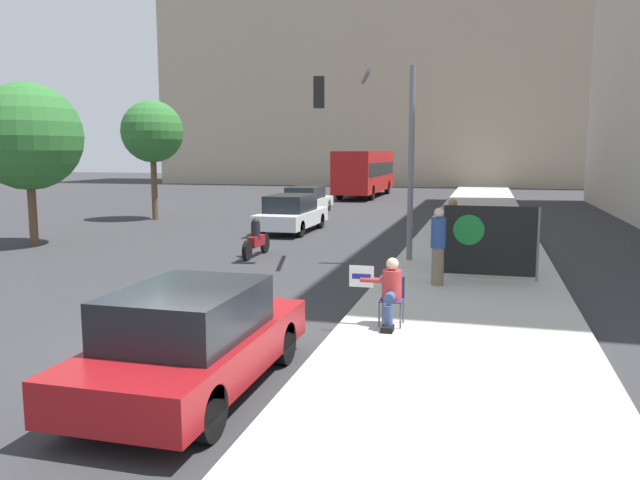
{
  "coord_description": "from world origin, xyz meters",
  "views": [
    {
      "loc": [
        4.62,
        -8.95,
        3.15
      ],
      "look_at": [
        0.74,
        5.53,
        1.05
      ],
      "focal_mm": 35.0,
      "sensor_mm": 36.0,
      "label": 1
    }
  ],
  "objects": [
    {
      "name": "parked_car_curbside",
      "position": [
        0.95,
        -1.73,
        0.72
      ],
      "size": [
        1.81,
        4.23,
        1.44
      ],
      "color": "maroon",
      "rests_on": "ground_plane"
    },
    {
      "name": "building_backdrop_far",
      "position": [
        -2.0,
        55.42,
        14.27
      ],
      "size": [
        52.0,
        12.0,
        28.54
      ],
      "color": "tan",
      "rests_on": "ground_plane"
    },
    {
      "name": "protest_banner",
      "position": [
        4.7,
        6.24,
        1.08
      ],
      "size": [
        2.26,
        0.06,
        1.76
      ],
      "color": "slate",
      "rests_on": "sidewalk_curb"
    },
    {
      "name": "car_on_road_nearest",
      "position": [
        -2.91,
        14.73,
        0.74
      ],
      "size": [
        1.78,
        4.72,
        1.5
      ],
      "color": "silver",
      "rests_on": "ground_plane"
    },
    {
      "name": "ground_plane",
      "position": [
        0.0,
        0.0,
        0.0
      ],
      "size": [
        160.0,
        160.0,
        0.0
      ],
      "primitive_type": "plane",
      "color": "#303033"
    },
    {
      "name": "street_tree_near_curb",
      "position": [
        -10.31,
        8.92,
        3.68
      ],
      "size": [
        3.58,
        3.58,
        5.48
      ],
      "color": "brown",
      "rests_on": "ground_plane"
    },
    {
      "name": "city_bus_on_road",
      "position": [
        -3.91,
        35.49,
        1.87
      ],
      "size": [
        2.49,
        10.96,
        3.25
      ],
      "color": "red",
      "rests_on": "ground_plane"
    },
    {
      "name": "car_on_road_midblock",
      "position": [
        -4.59,
        22.55,
        0.7
      ],
      "size": [
        1.81,
        4.62,
        1.39
      ],
      "color": "white",
      "rests_on": "ground_plane"
    },
    {
      "name": "street_tree_midblock",
      "position": [
        -10.61,
        17.54,
        4.11
      ],
      "size": [
        2.88,
        2.88,
        5.58
      ],
      "color": "brown",
      "rests_on": "ground_plane"
    },
    {
      "name": "seated_protester",
      "position": [
        3.05,
        1.6,
        0.79
      ],
      "size": [
        0.95,
        0.77,
        1.2
      ],
      "rotation": [
        0.0,
        0.0,
        -0.18
      ],
      "color": "#474C56",
      "rests_on": "sidewalk_curb"
    },
    {
      "name": "sidewalk_curb",
      "position": [
        4.29,
        15.0,
        0.07
      ],
      "size": [
        4.26,
        90.0,
        0.15
      ],
      "primitive_type": "cube",
      "color": "#B7B2A8",
      "rests_on": "ground_plane"
    },
    {
      "name": "motorcycle_on_road",
      "position": [
        -2.13,
        8.72,
        0.52
      ],
      "size": [
        0.28,
        2.13,
        1.18
      ],
      "color": "maroon",
      "rests_on": "ground_plane"
    },
    {
      "name": "traffic_light_pole",
      "position": [
        1.59,
        8.26,
        3.76
      ],
      "size": [
        2.74,
        2.5,
        5.36
      ],
      "color": "slate",
      "rests_on": "sidewalk_curb"
    },
    {
      "name": "pedestrian_behind",
      "position": [
        3.77,
        7.67,
        1.08
      ],
      "size": [
        0.34,
        0.34,
        1.81
      ],
      "rotation": [
        0.0,
        0.0,
        3.91
      ],
      "color": "#756651",
      "rests_on": "sidewalk_curb"
    },
    {
      "name": "jogger_on_sidewalk",
      "position": [
        3.59,
        5.26,
        1.06
      ],
      "size": [
        0.34,
        0.34,
        1.77
      ],
      "rotation": [
        0.0,
        0.0,
        3.01
      ],
      "color": "#756651",
      "rests_on": "sidewalk_curb"
    }
  ]
}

